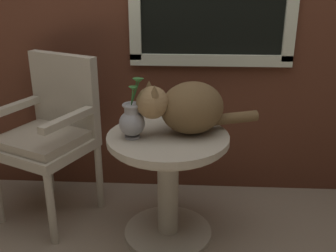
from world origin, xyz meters
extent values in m
cube|color=beige|center=(0.33, 0.72, 0.89)|extent=(1.00, 0.03, 0.07)
cylinder|color=#B2A893|center=(0.10, 0.17, 0.01)|extent=(0.50, 0.50, 0.03)
cylinder|color=#B2A893|center=(0.10, 0.17, 0.31)|extent=(0.11, 0.11, 0.55)
cylinder|color=#B2A893|center=(0.10, 0.17, 0.60)|extent=(0.64, 0.64, 0.03)
torus|color=#B2A893|center=(0.10, 0.17, 0.57)|extent=(0.61, 0.61, 0.02)
cylinder|color=#B2A893|center=(-0.53, 0.06, 0.21)|extent=(0.04, 0.04, 0.43)
cylinder|color=#B2A893|center=(-0.73, 0.62, 0.21)|extent=(0.04, 0.04, 0.43)
cylinder|color=#B2A893|center=(-0.35, 0.44, 0.21)|extent=(0.04, 0.04, 0.43)
cube|color=#B2A893|center=(-0.63, 0.34, 0.46)|extent=(0.62, 0.62, 0.06)
cube|color=tan|center=(-0.63, 0.34, 0.51)|extent=(0.57, 0.57, 0.05)
cube|color=#B2A893|center=(-0.54, 0.53, 0.73)|extent=(0.45, 0.25, 0.48)
cube|color=#B2A893|center=(-0.82, 0.43, 0.67)|extent=(0.23, 0.40, 0.04)
cube|color=#B2A893|center=(-0.44, 0.25, 0.67)|extent=(0.23, 0.40, 0.04)
ellipsoid|color=brown|center=(0.22, 0.22, 0.75)|extent=(0.41, 0.37, 0.27)
sphere|color=olive|center=(0.02, 0.14, 0.80)|extent=(0.16, 0.16, 0.16)
cone|color=brown|center=(0.00, 0.19, 0.87)|extent=(0.05, 0.05, 0.06)
cone|color=brown|center=(0.04, 0.10, 0.87)|extent=(0.05, 0.05, 0.06)
cylinder|color=brown|center=(0.43, 0.29, 0.67)|extent=(0.30, 0.16, 0.06)
cylinder|color=#99999E|center=(-0.08, 0.13, 0.62)|extent=(0.08, 0.08, 0.01)
ellipsoid|color=#99999E|center=(-0.08, 0.13, 0.70)|extent=(0.13, 0.13, 0.13)
cylinder|color=#99999E|center=(-0.08, 0.13, 0.77)|extent=(0.07, 0.07, 0.05)
torus|color=#99999E|center=(-0.08, 0.13, 0.79)|extent=(0.09, 0.09, 0.02)
cylinder|color=#2D662D|center=(-0.07, 0.12, 0.86)|extent=(0.04, 0.01, 0.13)
cone|color=#2D662D|center=(-0.05, 0.12, 0.92)|extent=(0.04, 0.04, 0.02)
cylinder|color=#2D662D|center=(-0.08, 0.11, 0.84)|extent=(0.02, 0.04, 0.10)
cone|color=#2D662D|center=(-0.07, 0.10, 0.89)|extent=(0.04, 0.04, 0.02)
cylinder|color=#2D662D|center=(-0.06, 0.13, 0.85)|extent=(0.05, 0.02, 0.13)
cone|color=#2D662D|center=(-0.04, 0.14, 0.91)|extent=(0.04, 0.04, 0.02)
camera|label=1|loc=(0.20, -1.74, 1.41)|focal=42.74mm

